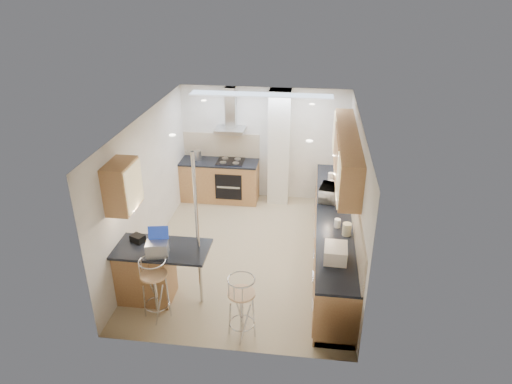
# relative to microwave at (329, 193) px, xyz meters

# --- Properties ---
(ground) EXTENTS (4.80, 4.80, 0.00)m
(ground) POSITION_rel_microwave_xyz_m (-1.40, -0.53, -1.05)
(ground) COLOR tan
(ground) RESTS_ON ground
(room_shell) EXTENTS (3.64, 4.84, 2.51)m
(room_shell) POSITION_rel_microwave_xyz_m (-1.08, -0.15, 0.49)
(room_shell) COLOR white
(room_shell) RESTS_ON ground
(right_counter) EXTENTS (0.63, 4.40, 0.92)m
(right_counter) POSITION_rel_microwave_xyz_m (0.10, -0.53, -0.59)
(right_counter) COLOR #9E613F
(right_counter) RESTS_ON ground
(back_counter) EXTENTS (1.70, 0.63, 0.92)m
(back_counter) POSITION_rel_microwave_xyz_m (-2.35, 1.57, -0.59)
(back_counter) COLOR #9E613F
(back_counter) RESTS_ON ground
(peninsula) EXTENTS (1.47, 0.72, 0.94)m
(peninsula) POSITION_rel_microwave_xyz_m (-2.53, -1.98, -0.58)
(peninsula) COLOR #9E613F
(peninsula) RESTS_ON ground
(microwave) EXTENTS (0.41, 0.54, 0.27)m
(microwave) POSITION_rel_microwave_xyz_m (0.00, 0.00, 0.00)
(microwave) COLOR white
(microwave) RESTS_ON right_counter
(laptop) EXTENTS (0.35, 0.29, 0.21)m
(laptop) POSITION_rel_microwave_xyz_m (-2.49, -2.17, -0.01)
(laptop) COLOR #95989C
(laptop) RESTS_ON peninsula
(bag) EXTENTS (0.24, 0.22, 0.11)m
(bag) POSITION_rel_microwave_xyz_m (-2.91, -1.85, -0.06)
(bag) COLOR black
(bag) RESTS_ON peninsula
(bar_stool_near) EXTENTS (0.49, 0.49, 1.01)m
(bar_stool_near) POSITION_rel_microwave_xyz_m (-2.50, -2.39, -0.55)
(bar_stool_near) COLOR tan
(bar_stool_near) RESTS_ON ground
(bar_stool_end) EXTENTS (0.52, 0.52, 0.99)m
(bar_stool_end) POSITION_rel_microwave_xyz_m (-1.20, -2.63, -0.56)
(bar_stool_end) COLOR tan
(bar_stool_end) RESTS_ON ground
(jar_a) EXTENTS (0.15, 0.15, 0.19)m
(jar_a) POSITION_rel_microwave_xyz_m (0.04, 0.41, -0.04)
(jar_a) COLOR white
(jar_a) RESTS_ON right_counter
(jar_b) EXTENTS (0.12, 0.12, 0.16)m
(jar_b) POSITION_rel_microwave_xyz_m (0.04, 0.86, -0.06)
(jar_b) COLOR white
(jar_b) RESTS_ON right_counter
(jar_c) EXTENTS (0.19, 0.19, 0.20)m
(jar_c) POSITION_rel_microwave_xyz_m (0.25, -1.21, -0.03)
(jar_c) COLOR beige
(jar_c) RESTS_ON right_counter
(jar_d) EXTENTS (0.12, 0.12, 0.14)m
(jar_d) POSITION_rel_microwave_xyz_m (0.12, -0.98, -0.06)
(jar_d) COLOR white
(jar_d) RESTS_ON right_counter
(bread_bin) EXTENTS (0.34, 0.42, 0.21)m
(bread_bin) POSITION_rel_microwave_xyz_m (0.06, -1.91, -0.03)
(bread_bin) COLOR white
(bread_bin) RESTS_ON right_counter
(kettle) EXTENTS (0.16, 0.16, 0.21)m
(kettle) POSITION_rel_microwave_xyz_m (-2.83, 1.60, -0.03)
(kettle) COLOR #B8BBBD
(kettle) RESTS_ON back_counter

